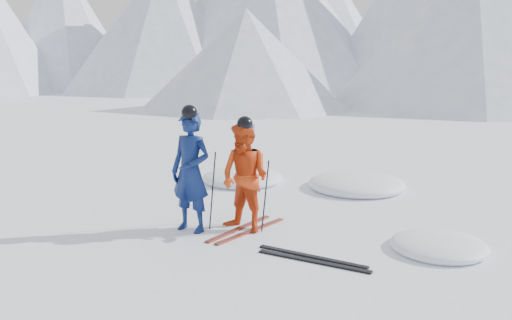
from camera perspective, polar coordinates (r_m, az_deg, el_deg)
The scene contains 12 objects.
ground at distance 8.44m, azimuth 6.82°, elevation -8.98°, with size 160.00×160.00×0.00m, color white.
skier_blue at distance 8.92m, azimuth -6.89°, elevation -1.27°, with size 0.72×0.48×1.99m, color #0D1D50.
skier_red at distance 8.86m, azimuth -1.17°, elevation -1.88°, with size 0.88×0.68×1.81m, color red.
pole_blue_left at distance 9.30m, azimuth -7.64°, elevation -2.89°, with size 0.02×0.02×1.32m, color black.
pole_blue_right at distance 9.02m, azimuth -4.60°, elevation -3.24°, with size 0.02×0.02×1.32m, color black.
pole_red_left at distance 9.29m, azimuth -1.79°, elevation -3.18°, with size 0.02×0.02×1.20m, color black.
pole_red_right at distance 8.89m, azimuth 0.98°, elevation -3.83°, with size 0.02×0.02×1.20m, color black.
ski_worn_left at distance 9.16m, azimuth -1.77°, elevation -7.21°, with size 0.09×1.70×0.03m, color black.
ski_worn_right at distance 9.03m, azimuth -0.52°, elevation -7.48°, with size 0.09×1.70×0.03m, color black.
ski_loose_a at distance 7.96m, azimuth 5.90°, elevation -10.08°, with size 0.09×1.70×0.03m, color black.
ski_loose_b at distance 7.79m, azimuth 6.03°, elevation -10.55°, with size 0.09×1.70×0.03m, color black.
snow_lumps at distance 11.65m, azimuth 7.03°, elevation -3.44°, with size 6.71×4.68×0.46m.
Camera 1 is at (3.59, -7.09, 2.84)m, focal length 38.00 mm.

